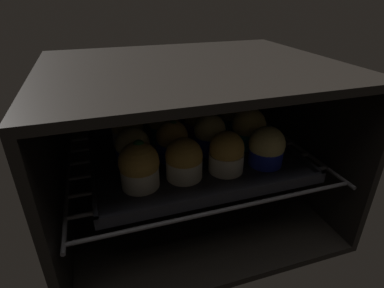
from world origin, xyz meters
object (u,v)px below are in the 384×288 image
object	(u,v)px
baking_tray	(192,155)
muffin_row1_col2	(210,134)
muffin_row0_col1	(184,160)
muffin_row2_col2	(198,122)
muffin_row0_col0	(139,166)
muffin_row2_col3	(232,116)
muffin_row0_col2	(226,153)
muffin_row1_col3	(248,128)
muffin_row2_col1	(164,123)
muffin_row0_col3	(267,147)
muffin_row1_col0	(133,148)
muffin_row2_col0	(127,129)
muffin_row1_col1	(172,141)

from	to	relation	value
baking_tray	muffin_row1_col2	size ratio (longest dim) A/B	4.98
muffin_row0_col1	muffin_row2_col2	xyz separation A→B (cm)	(8.83, 17.30, -0.18)
muffin_row0_col0	muffin_row2_col3	distance (cm)	32.30
muffin_row0_col2	muffin_row1_col3	size ratio (longest dim) A/B	0.93
muffin_row2_col1	muffin_row0_col0	bearing A→B (deg)	-116.60
muffin_row0_col3	baking_tray	bearing A→B (deg)	145.91
muffin_row0_col3	muffin_row2_col3	distance (cm)	17.89
muffin_row0_col3	muffin_row1_col0	distance (cm)	28.02
muffin_row0_col1	muffin_row0_col2	size ratio (longest dim) A/B	0.97
muffin_row1_col0	muffin_row2_col3	world-z (taller)	muffin_row2_col3
muffin_row0_col3	muffin_row2_col1	size ratio (longest dim) A/B	0.91
muffin_row0_col1	muffin_row2_col3	xyz separation A→B (cm)	(18.19, 17.48, 0.19)
muffin_row1_col3	muffin_row2_col0	xyz separation A→B (cm)	(-26.81, 9.49, -0.39)
baking_tray	muffin_row0_col2	size ratio (longest dim) A/B	5.12
muffin_row2_col1	muffin_row0_col1	bearing A→B (deg)	-90.71
muffin_row2_col2	muffin_row0_col0	bearing A→B (deg)	-134.88
muffin_row0_col3	muffin_row0_col2	bearing A→B (deg)	179.04
muffin_row2_col1	muffin_row2_col3	distance (cm)	17.98
muffin_row0_col2	muffin_row1_col3	world-z (taller)	muffin_row1_col3
muffin_row1_col2	muffin_row2_col0	bearing A→B (deg)	151.79
muffin_row0_col1	muffin_row1_col1	size ratio (longest dim) A/B	0.95
muffin_row2_col0	muffin_row2_col1	size ratio (longest dim) A/B	0.94
muffin_row2_col2	muffin_row2_col1	bearing A→B (deg)	178.37
muffin_row0_col0	muffin_row0_col2	xyz separation A→B (cm)	(17.60, 0.10, -0.31)
baking_tray	muffin_row2_col1	distance (cm)	11.01
muffin_row2_col1	muffin_row2_col0	bearing A→B (deg)	177.78
muffin_row0_col2	muffin_row1_col2	size ratio (longest dim) A/B	0.97
baking_tray	muffin_row2_col2	world-z (taller)	muffin_row2_col2
muffin_row1_col3	muffin_row1_col0	bearing A→B (deg)	-179.89
baking_tray	muffin_row1_col2	world-z (taller)	muffin_row1_col2
muffin_row0_col1	muffin_row1_col1	distance (cm)	8.39
muffin_row0_col0	muffin_row2_col2	size ratio (longest dim) A/B	1.17
muffin_row0_col1	muffin_row1_col3	world-z (taller)	muffin_row1_col3
baking_tray	muffin_row2_col1	size ratio (longest dim) A/B	4.74
muffin_row2_col0	baking_tray	bearing A→B (deg)	-35.13
muffin_row0_col0	muffin_row1_col0	distance (cm)	8.71
muffin_row0_col0	muffin_row2_col1	world-z (taller)	muffin_row0_col0
muffin_row0_col3	muffin_row2_col3	world-z (taller)	muffin_row2_col3
muffin_row2_col0	muffin_row2_col3	size ratio (longest dim) A/B	1.01
muffin_row0_col1	muffin_row2_col1	bearing A→B (deg)	89.29
muffin_row1_col2	muffin_row2_col1	world-z (taller)	muffin_row2_col1
muffin_row0_col3	muffin_row2_col1	xyz separation A→B (cm)	(-17.72, 17.95, 0.58)
muffin_row1_col0	muffin_row2_col1	size ratio (longest dim) A/B	0.88
muffin_row1_col0	muffin_row0_col2	bearing A→B (deg)	-26.10
muffin_row0_col2	muffin_row2_col1	xyz separation A→B (cm)	(-8.64, 17.80, 0.49)
baking_tray	muffin_row0_col3	bearing A→B (deg)	-34.09
muffin_row1_col3	muffin_row1_col2	bearing A→B (deg)	178.57
muffin_row0_col2	muffin_row2_col3	distance (cm)	20.04
muffin_row2_col0	muffin_row2_col2	world-z (taller)	muffin_row2_col0
muffin_row1_col0	muffin_row2_col0	bearing A→B (deg)	89.33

